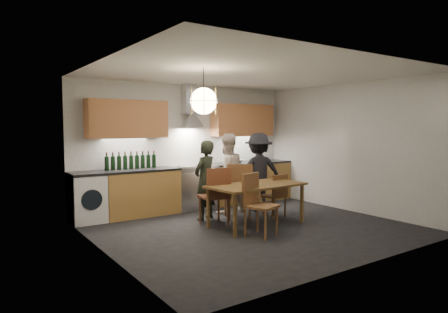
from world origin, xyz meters
TOP-DOWN VIEW (x-y plane):
  - ground at (0.00, 0.00)m, footprint 5.00×5.00m
  - room_shell at (0.00, 0.00)m, footprint 5.02×4.52m
  - counter_run at (0.02, 1.95)m, footprint 5.00×0.62m
  - range_stove at (0.00, 1.94)m, footprint 0.90×0.60m
  - wall_fixtures at (0.00, 2.07)m, footprint 4.30×0.54m
  - pendant_lamp at (-1.00, -0.10)m, footprint 0.43×0.43m
  - dining_table at (0.16, 0.06)m, footprint 1.76×0.97m
  - chair_back_left at (-0.41, 0.46)m, footprint 0.51×0.51m
  - chair_back_mid at (0.18, 0.61)m, footprint 0.61×0.61m
  - chair_back_right at (0.89, 0.34)m, footprint 0.37×0.37m
  - chair_front at (-0.24, -0.44)m, footprint 0.56×0.56m
  - person_left at (-0.34, 0.95)m, footprint 0.63×0.54m
  - person_mid at (0.31, 1.18)m, footprint 0.79×0.63m
  - person_right at (0.99, 1.02)m, footprint 1.16×0.90m
  - mixing_bowl at (1.08, 1.92)m, footprint 0.36×0.36m
  - stock_pot at (1.71, 1.90)m, footprint 0.24×0.24m
  - wine_bottles at (-1.32, 2.05)m, footprint 1.03×0.08m

SIDE VIEW (x-z plane):
  - ground at x=0.00m, z-range 0.00..0.00m
  - range_stove at x=0.00m, z-range -0.02..0.90m
  - counter_run at x=0.02m, z-range 0.00..0.90m
  - chair_back_right at x=0.89m, z-range 0.06..0.87m
  - chair_front at x=-0.24m, z-range 0.07..1.05m
  - chair_back_left at x=-0.41m, z-range 0.07..1.09m
  - chair_back_mid at x=0.18m, z-range 0.08..1.11m
  - dining_table at x=0.16m, z-range 0.28..1.00m
  - person_left at x=-0.34m, z-range 0.00..1.46m
  - person_mid at x=0.31m, z-range 0.00..1.58m
  - person_right at x=0.99m, z-range 0.00..1.58m
  - mixing_bowl at x=1.08m, z-range 0.90..0.98m
  - stock_pot at x=1.71m, z-range 0.90..1.03m
  - wine_bottles at x=-1.32m, z-range 0.90..1.23m
  - room_shell at x=0.00m, z-range 0.40..3.01m
  - wall_fixtures at x=0.00m, z-range 1.32..2.42m
  - pendant_lamp at x=-1.00m, z-range 1.75..2.45m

